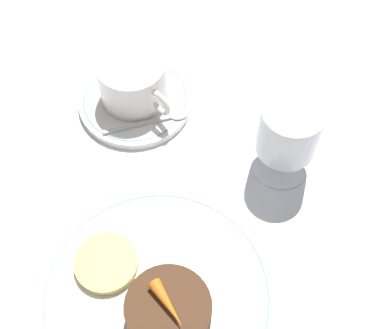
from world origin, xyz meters
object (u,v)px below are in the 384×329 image
at_px(wine_glass, 291,136).
at_px(coffee_cup, 133,80).
at_px(dinner_plate, 157,296).
at_px(dessert_cake, 169,312).

bearing_deg(wine_glass, coffee_cup, -162.09).
bearing_deg(coffee_cup, wine_glass, 17.91).
distance_m(dinner_plate, dessert_cake, 0.04).
relative_size(coffee_cup, wine_glass, 1.05).
distance_m(coffee_cup, dessert_cake, 0.29).
xyz_separation_m(dinner_plate, wine_glass, (-0.02, 0.21, 0.06)).
distance_m(dinner_plate, coffee_cup, 0.26).
height_order(dinner_plate, dessert_cake, dessert_cake).
bearing_deg(wine_glass, dinner_plate, -85.22).
height_order(dinner_plate, wine_glass, wine_glass).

